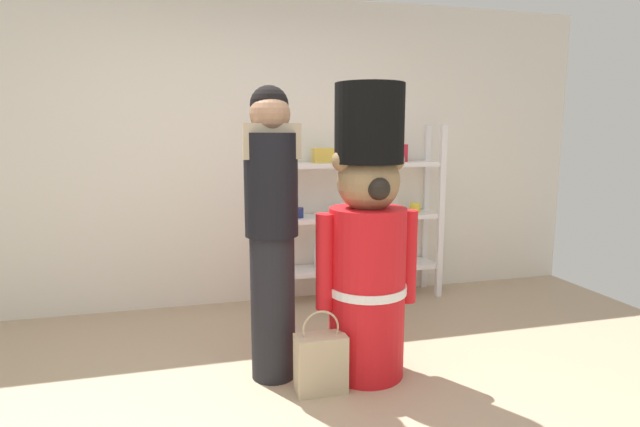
{
  "coord_description": "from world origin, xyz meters",
  "views": [
    {
      "loc": [
        -0.45,
        -2.15,
        1.45
      ],
      "look_at": [
        0.29,
        0.64,
        1.0
      ],
      "focal_mm": 28.1,
      "sensor_mm": 36.0,
      "label": 1
    }
  ],
  "objects_px": {
    "person_shopper": "(272,226)",
    "shopping_bag": "(321,362)",
    "teddy_bear_guard": "(368,242)",
    "merchandise_shelf": "(359,211)"
  },
  "relations": [
    {
      "from": "person_shopper",
      "to": "shopping_bag",
      "type": "distance_m",
      "value": 0.83
    },
    {
      "from": "teddy_bear_guard",
      "to": "shopping_bag",
      "type": "height_order",
      "value": "teddy_bear_guard"
    },
    {
      "from": "merchandise_shelf",
      "to": "shopping_bag",
      "type": "height_order",
      "value": "merchandise_shelf"
    },
    {
      "from": "teddy_bear_guard",
      "to": "merchandise_shelf",
      "type": "bearing_deg",
      "value": 72.74
    },
    {
      "from": "teddy_bear_guard",
      "to": "person_shopper",
      "type": "relative_size",
      "value": 1.01
    },
    {
      "from": "merchandise_shelf",
      "to": "teddy_bear_guard",
      "type": "height_order",
      "value": "teddy_bear_guard"
    },
    {
      "from": "shopping_bag",
      "to": "merchandise_shelf",
      "type": "bearing_deg",
      "value": 63.74
    },
    {
      "from": "merchandise_shelf",
      "to": "shopping_bag",
      "type": "distance_m",
      "value": 1.82
    },
    {
      "from": "merchandise_shelf",
      "to": "person_shopper",
      "type": "bearing_deg",
      "value": -127.6
    },
    {
      "from": "merchandise_shelf",
      "to": "shopping_bag",
      "type": "relative_size",
      "value": 3.19
    }
  ]
}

